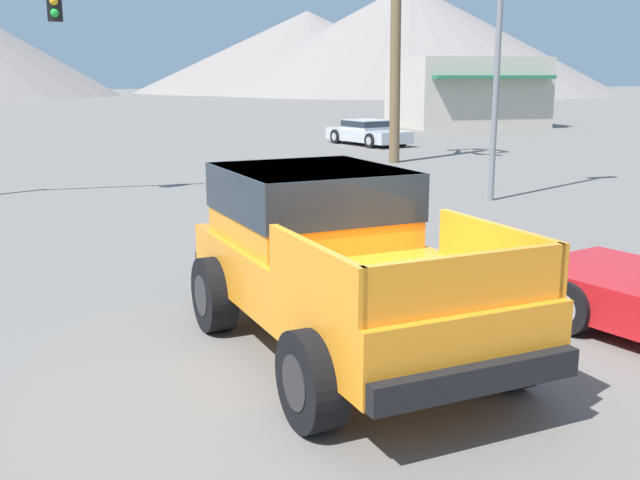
# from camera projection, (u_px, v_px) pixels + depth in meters

# --- Properties ---
(ground_plane) EXTENTS (320.00, 320.00, 0.00)m
(ground_plane) POSITION_uv_depth(u_px,v_px,m) (364.00, 368.00, 7.87)
(ground_plane) COLOR slate
(orange_pickup_truck) EXTENTS (2.95, 5.09, 1.97)m
(orange_pickup_truck) POSITION_uv_depth(u_px,v_px,m) (332.00, 251.00, 8.29)
(orange_pickup_truck) COLOR orange
(orange_pickup_truck) RESTS_ON ground_plane
(parked_car_silver) EXTENTS (2.84, 4.51, 1.09)m
(parked_car_silver) POSITION_uv_depth(u_px,v_px,m) (368.00, 132.00, 32.74)
(parked_car_silver) COLOR #B7BABF
(parked_car_silver) RESTS_ON ground_plane
(storefront_building) EXTENTS (8.01, 6.68, 4.00)m
(storefront_building) POSITION_uv_depth(u_px,v_px,m) (466.00, 92.00, 44.13)
(storefront_building) COLOR #BCB2A3
(storefront_building) RESTS_ON ground_plane
(distant_mountain_range) EXTENTS (165.55, 78.56, 18.17)m
(distant_mountain_range) POSITION_uv_depth(u_px,v_px,m) (112.00, 42.00, 113.47)
(distant_mountain_range) COLOR gray
(distant_mountain_range) RESTS_ON ground_plane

